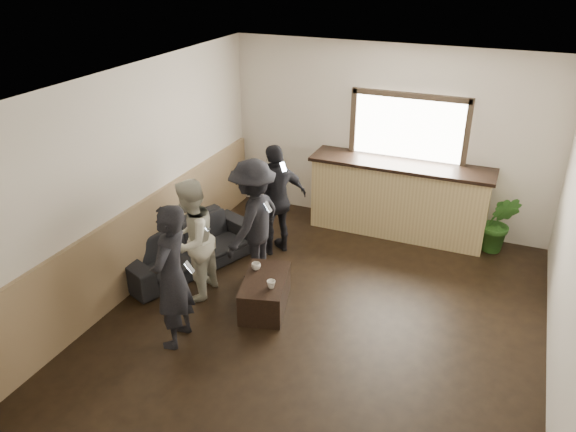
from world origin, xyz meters
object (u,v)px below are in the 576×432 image
at_px(cup_b, 271,284).
at_px(person_d, 276,200).
at_px(bar_counter, 399,194).
at_px(person_b, 191,241).
at_px(person_a, 172,277).
at_px(sofa, 189,247).
at_px(cup_a, 256,266).
at_px(potted_plant, 499,223).
at_px(person_c, 253,220).
at_px(coffee_table, 265,293).

relative_size(cup_b, person_d, 0.06).
height_order(bar_counter, person_b, bar_counter).
height_order(person_a, person_b, person_a).
bearing_deg(person_d, cup_b, 59.90).
xyz_separation_m(sofa, cup_a, (1.20, -0.34, 0.16)).
xyz_separation_m(person_a, person_b, (-0.30, 0.86, -0.05)).
xyz_separation_m(sofa, cup_b, (1.54, -0.64, 0.16)).
xyz_separation_m(cup_a, cup_b, (0.34, -0.30, 0.00)).
bearing_deg(person_b, potted_plant, 124.04).
bearing_deg(potted_plant, bar_counter, 178.22).
distance_m(sofa, person_c, 1.09).
height_order(cup_a, person_c, person_c).
bearing_deg(coffee_table, sofa, 160.59).
bearing_deg(person_c, sofa, -77.99).
distance_m(sofa, person_d, 1.37).
relative_size(person_a, person_d, 1.04).
distance_m(cup_b, potted_plant, 3.59).
relative_size(bar_counter, person_b, 1.72).
distance_m(cup_a, cup_b, 0.46).
bearing_deg(person_c, coffee_table, 40.66).
distance_m(coffee_table, person_b, 1.11).
xyz_separation_m(cup_a, person_c, (-0.25, 0.46, 0.38)).
bearing_deg(cup_a, cup_b, -41.36).
bearing_deg(potted_plant, coffee_table, -134.23).
relative_size(sofa, person_d, 1.24).
height_order(sofa, person_c, person_c).
height_order(cup_a, person_a, person_a).
relative_size(potted_plant, person_b, 0.58).
relative_size(coffee_table, cup_b, 8.77).
bearing_deg(cup_b, cup_a, 138.64).
height_order(sofa, potted_plant, potted_plant).
relative_size(cup_b, person_b, 0.07).
bearing_deg(cup_a, person_b, -160.23).
xyz_separation_m(potted_plant, person_b, (-3.44, -2.69, 0.33)).
xyz_separation_m(person_b, person_c, (0.50, 0.73, 0.04)).
height_order(person_c, person_d, person_c).
bearing_deg(person_c, cup_b, 42.68).
bearing_deg(person_c, person_a, -2.35).
xyz_separation_m(sofa, person_a, (0.75, -1.47, 0.55)).
distance_m(sofa, coffee_table, 1.47).
bearing_deg(cup_a, bar_counter, 63.77).
distance_m(potted_plant, person_a, 4.75).
bearing_deg(person_d, cup_a, 50.19).
bearing_deg(cup_b, coffee_table, 134.86).
bearing_deg(sofa, bar_counter, -26.68).
xyz_separation_m(bar_counter, coffee_table, (-1.03, -2.61, -0.44)).
bearing_deg(cup_a, potted_plant, 41.98).
xyz_separation_m(person_c, person_d, (-0.01, 0.74, -0.02)).
xyz_separation_m(cup_b, person_c, (-0.59, 0.76, 0.37)).
height_order(coffee_table, person_d, person_d).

